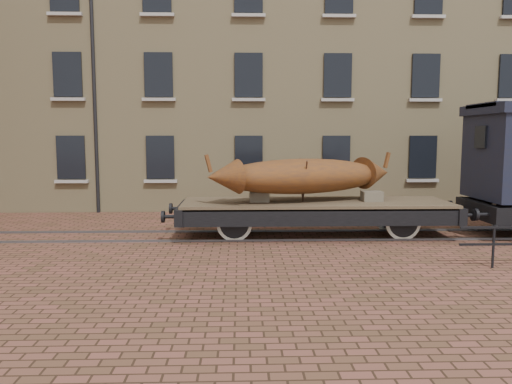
{
  "coord_description": "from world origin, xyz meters",
  "views": [
    {
      "loc": [
        -2.82,
        -14.9,
        3.03
      ],
      "look_at": [
        -2.35,
        0.5,
        1.3
      ],
      "focal_mm": 35.0,
      "sensor_mm": 36.0,
      "label": 1
    }
  ],
  "objects": [
    {
      "name": "flatcar_wagon",
      "position": [
        -0.55,
        0.0,
        0.85
      ],
      "size": [
        9.06,
        2.46,
        1.37
      ],
      "color": "brown",
      "rests_on": "ground"
    },
    {
      "name": "warehouse_cream",
      "position": [
        3.0,
        9.99,
        7.0
      ],
      "size": [
        40.0,
        10.19,
        14.0
      ],
      "color": "tan",
      "rests_on": "ground"
    },
    {
      "name": "iron_boat",
      "position": [
        -0.94,
        -0.0,
        1.84
      ],
      "size": [
        5.95,
        3.11,
        1.47
      ],
      "color": "brown",
      "rests_on": "flatcar_wagon"
    },
    {
      "name": "rail_track",
      "position": [
        0.0,
        0.0,
        0.03
      ],
      "size": [
        30.0,
        1.52,
        0.06
      ],
      "color": "#59595E",
      "rests_on": "ground"
    },
    {
      "name": "ground",
      "position": [
        0.0,
        0.0,
        0.0
      ],
      "size": [
        90.0,
        90.0,
        0.0
      ],
      "primitive_type": "plane",
      "color": "#533624"
    }
  ]
}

